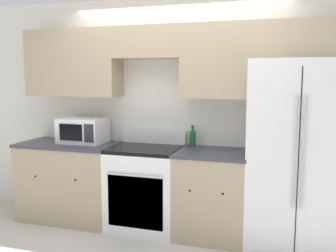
{
  "coord_description": "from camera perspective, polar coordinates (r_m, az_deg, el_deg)",
  "views": [
    {
      "loc": [
        1.2,
        -3.49,
        1.7
      ],
      "look_at": [
        -0.0,
        0.31,
        1.18
      ],
      "focal_mm": 40.0,
      "sensor_mm": 36.0,
      "label": 1
    }
  ],
  "objects": [
    {
      "name": "ground_plane",
      "position": [
        4.07,
        -1.38,
        -17.23
      ],
      "size": [
        12.0,
        12.0,
        0.0
      ],
      "primitive_type": "plane",
      "color": "beige"
    },
    {
      "name": "wall_back",
      "position": [
        4.25,
        1.3,
        5.21
      ],
      "size": [
        8.0,
        0.39,
        2.6
      ],
      "color": "silver",
      "rests_on": "ground_plane"
    },
    {
      "name": "lower_cabinets_left",
      "position": [
        4.68,
        -14.64,
        -8.09
      ],
      "size": [
        1.17,
        0.64,
        0.93
      ],
      "color": "tan",
      "rests_on": "ground_plane"
    },
    {
      "name": "lower_cabinets_right",
      "position": [
        4.06,
        6.7,
        -10.28
      ],
      "size": [
        0.76,
        0.64,
        0.93
      ],
      "color": "tan",
      "rests_on": "ground_plane"
    },
    {
      "name": "oven_range",
      "position": [
        4.26,
        -3.46,
        -9.34
      ],
      "size": [
        0.78,
        0.65,
        1.09
      ],
      "color": "white",
      "rests_on": "ground_plane"
    },
    {
      "name": "refrigerator",
      "position": [
        3.93,
        19.1,
        -4.17
      ],
      "size": [
        0.95,
        0.75,
        1.87
      ],
      "color": "white",
      "rests_on": "ground_plane"
    },
    {
      "name": "microwave",
      "position": [
        4.55,
        -12.8,
        -0.64
      ],
      "size": [
        0.53,
        0.39,
        0.29
      ],
      "color": "white",
      "rests_on": "lower_cabinets_left"
    },
    {
      "name": "bottle",
      "position": [
        4.21,
        3.77,
        -1.85
      ],
      "size": [
        0.07,
        0.07,
        0.24
      ],
      "color": "#195928",
      "rests_on": "lower_cabinets_right"
    }
  ]
}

